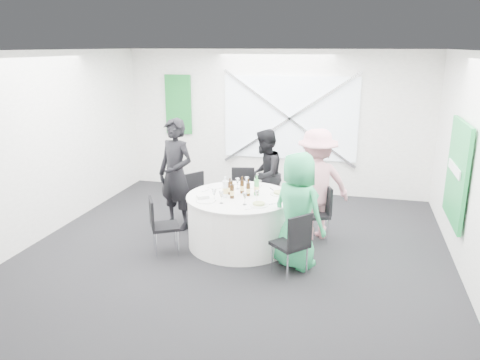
% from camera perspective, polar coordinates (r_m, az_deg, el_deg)
% --- Properties ---
extents(floor, '(6.00, 6.00, 0.00)m').
position_cam_1_polar(floor, '(6.88, -0.41, -8.48)').
color(floor, black).
rests_on(floor, ground).
extents(ceiling, '(6.00, 6.00, 0.00)m').
position_cam_1_polar(ceiling, '(6.26, -0.47, 15.53)').
color(ceiling, silver).
rests_on(ceiling, wall_back).
extents(wall_back, '(6.00, 0.00, 6.00)m').
position_cam_1_polar(wall_back, '(9.31, 4.27, 7.01)').
color(wall_back, silver).
rests_on(wall_back, floor).
extents(wall_front, '(6.00, 0.00, 6.00)m').
position_cam_1_polar(wall_front, '(3.74, -12.25, -7.28)').
color(wall_front, silver).
rests_on(wall_front, floor).
extents(wall_left, '(0.00, 6.00, 6.00)m').
position_cam_1_polar(wall_left, '(7.73, -22.54, 3.97)').
color(wall_left, silver).
rests_on(wall_left, floor).
extents(wall_right, '(0.00, 6.00, 6.00)m').
position_cam_1_polar(wall_right, '(6.39, 26.60, 1.14)').
color(wall_right, silver).
rests_on(wall_right, floor).
extents(window_panel, '(2.60, 0.03, 1.60)m').
position_cam_1_polar(window_panel, '(9.21, 6.10, 7.49)').
color(window_panel, white).
rests_on(window_panel, wall_back).
extents(window_brace_a, '(2.63, 0.05, 1.84)m').
position_cam_1_polar(window_brace_a, '(9.17, 6.06, 7.45)').
color(window_brace_a, silver).
rests_on(window_brace_a, window_panel).
extents(window_brace_b, '(2.63, 0.05, 1.84)m').
position_cam_1_polar(window_brace_b, '(9.17, 6.06, 7.45)').
color(window_brace_b, silver).
rests_on(window_brace_b, window_panel).
extents(green_banner, '(0.55, 0.04, 1.20)m').
position_cam_1_polar(green_banner, '(9.76, -7.53, 9.11)').
color(green_banner, '#146428').
rests_on(green_banner, wall_back).
extents(green_sign, '(0.05, 1.20, 1.40)m').
position_cam_1_polar(green_sign, '(6.99, 24.95, 0.82)').
color(green_sign, '#198E3E').
rests_on(green_sign, wall_right).
extents(banquet_table, '(1.56, 1.56, 0.76)m').
position_cam_1_polar(banquet_table, '(6.91, 0.00, -4.94)').
color(banquet_table, white).
rests_on(banquet_table, floor).
extents(chair_back, '(0.48, 0.48, 0.89)m').
position_cam_1_polar(chair_back, '(7.84, 0.33, -1.29)').
color(chair_back, black).
rests_on(chair_back, floor).
extents(chair_back_left, '(0.55, 0.55, 0.87)m').
position_cam_1_polar(chair_back_left, '(7.63, -5.10, -1.93)').
color(chair_back_left, black).
rests_on(chair_back_left, floor).
extents(chair_back_right, '(0.51, 0.51, 0.86)m').
position_cam_1_polar(chair_back_right, '(7.12, 9.72, -3.51)').
color(chair_back_right, black).
rests_on(chair_back_right, floor).
extents(chair_front_right, '(0.55, 0.55, 0.86)m').
position_cam_1_polar(chair_front_right, '(5.96, 6.58, -7.32)').
color(chair_front_right, black).
rests_on(chair_front_right, floor).
extents(chair_front_left, '(0.52, 0.51, 0.83)m').
position_cam_1_polar(chair_front_left, '(6.67, -9.78, -5.06)').
color(chair_front_left, black).
rests_on(chair_front_left, floor).
extents(person_man_back_left, '(0.76, 0.62, 1.78)m').
position_cam_1_polar(person_man_back_left, '(7.49, -7.84, 0.68)').
color(person_man_back_left, black).
rests_on(person_man_back_left, floor).
extents(person_man_back, '(0.49, 0.79, 1.54)m').
position_cam_1_polar(person_man_back, '(7.84, 3.00, 0.62)').
color(person_man_back, black).
rests_on(person_man_back, floor).
extents(person_woman_pink, '(1.20, 0.97, 1.69)m').
position_cam_1_polar(person_woman_pink, '(7.13, 9.27, -0.53)').
color(person_woman_pink, pink).
rests_on(person_woman_pink, floor).
extents(person_woman_green, '(0.91, 0.81, 1.57)m').
position_cam_1_polar(person_woman_green, '(6.16, 7.02, -3.75)').
color(person_woman_green, '#2A9B5E').
rests_on(person_woman_green, floor).
extents(plate_back, '(0.26, 0.26, 0.01)m').
position_cam_1_polar(plate_back, '(7.23, 1.59, -0.75)').
color(plate_back, white).
rests_on(plate_back, banquet_table).
extents(plate_back_left, '(0.26, 0.26, 0.01)m').
position_cam_1_polar(plate_back_left, '(7.23, -2.93, -0.77)').
color(plate_back_left, white).
rests_on(plate_back_left, banquet_table).
extents(plate_back_right, '(0.29, 0.29, 0.04)m').
position_cam_1_polar(plate_back_right, '(6.88, 4.91, -1.61)').
color(plate_back_right, white).
rests_on(plate_back_right, banquet_table).
extents(plate_front_right, '(0.25, 0.25, 0.04)m').
position_cam_1_polar(plate_front_right, '(6.38, 2.31, -2.99)').
color(plate_front_right, white).
rests_on(plate_front_right, banquet_table).
extents(plate_front_left, '(0.27, 0.27, 0.01)m').
position_cam_1_polar(plate_front_left, '(6.57, -4.20, -2.54)').
color(plate_front_left, white).
rests_on(plate_front_left, banquet_table).
extents(napkin, '(0.20, 0.19, 0.05)m').
position_cam_1_polar(napkin, '(6.65, -4.56, -2.04)').
color(napkin, white).
rests_on(napkin, plate_front_left).
extents(beer_bottle_a, '(0.06, 0.06, 0.25)m').
position_cam_1_polar(beer_bottle_a, '(6.83, -1.23, -1.02)').
color(beer_bottle_a, '#341D09').
rests_on(beer_bottle_a, banquet_table).
extents(beer_bottle_b, '(0.06, 0.06, 0.26)m').
position_cam_1_polar(beer_bottle_b, '(6.88, 0.25, -0.83)').
color(beer_bottle_b, '#341D09').
rests_on(beer_bottle_b, banquet_table).
extents(beer_bottle_c, '(0.06, 0.06, 0.25)m').
position_cam_1_polar(beer_bottle_c, '(6.76, 1.01, -1.16)').
color(beer_bottle_c, '#341D09').
rests_on(beer_bottle_c, banquet_table).
extents(beer_bottle_d, '(0.06, 0.06, 0.26)m').
position_cam_1_polar(beer_bottle_d, '(6.65, -0.98, -1.42)').
color(beer_bottle_d, '#341D09').
rests_on(beer_bottle_d, banquet_table).
extents(green_water_bottle, '(0.08, 0.08, 0.29)m').
position_cam_1_polar(green_water_bottle, '(6.79, 2.04, -0.92)').
color(green_water_bottle, green).
rests_on(green_water_bottle, banquet_table).
extents(clear_water_bottle, '(0.08, 0.08, 0.30)m').
position_cam_1_polar(clear_water_bottle, '(6.70, -1.82, -1.12)').
color(clear_water_bottle, white).
rests_on(clear_water_bottle, banquet_table).
extents(wine_glass_a, '(0.07, 0.07, 0.17)m').
position_cam_1_polar(wine_glass_a, '(6.38, 0.59, -1.96)').
color(wine_glass_a, white).
rests_on(wine_glass_a, banquet_table).
extents(wine_glass_b, '(0.07, 0.07, 0.17)m').
position_cam_1_polar(wine_glass_b, '(7.07, -0.30, -0.13)').
color(wine_glass_b, white).
rests_on(wine_glass_b, banquet_table).
extents(wine_glass_c, '(0.07, 0.07, 0.17)m').
position_cam_1_polar(wine_glass_c, '(7.14, 0.82, 0.02)').
color(wine_glass_c, white).
rests_on(wine_glass_c, banquet_table).
extents(wine_glass_d, '(0.07, 0.07, 0.17)m').
position_cam_1_polar(wine_glass_d, '(6.49, 2.07, -1.65)').
color(wine_glass_d, white).
rests_on(wine_glass_d, banquet_table).
extents(wine_glass_e, '(0.07, 0.07, 0.17)m').
position_cam_1_polar(wine_glass_e, '(6.44, -2.29, -1.80)').
color(wine_glass_e, white).
rests_on(wine_glass_e, banquet_table).
extents(wine_glass_f, '(0.07, 0.07, 0.17)m').
position_cam_1_polar(wine_glass_f, '(6.54, -3.18, -1.51)').
color(wine_glass_f, white).
rests_on(wine_glass_f, banquet_table).
extents(fork_a, '(0.15, 0.03, 0.01)m').
position_cam_1_polar(fork_a, '(7.28, 2.09, -0.68)').
color(fork_a, silver).
rests_on(fork_a, banquet_table).
extents(knife_a, '(0.15, 0.02, 0.01)m').
position_cam_1_polar(knife_a, '(7.33, -0.46, -0.54)').
color(knife_a, silver).
rests_on(knife_a, banquet_table).
extents(fork_b, '(0.10, 0.13, 0.01)m').
position_cam_1_polar(fork_b, '(7.29, -1.86, -0.65)').
color(fork_b, silver).
rests_on(fork_b, banquet_table).
extents(knife_b, '(0.08, 0.14, 0.01)m').
position_cam_1_polar(knife_b, '(7.03, -4.28, -1.32)').
color(knife_b, silver).
rests_on(knife_b, banquet_table).
extents(fork_c, '(0.12, 0.12, 0.01)m').
position_cam_1_polar(fork_c, '(6.25, 1.17, -3.51)').
color(fork_c, silver).
rests_on(fork_c, banquet_table).
extents(knife_c, '(0.12, 0.12, 0.01)m').
position_cam_1_polar(knife_c, '(6.44, 3.87, -2.96)').
color(knife_c, silver).
rests_on(knife_c, banquet_table).
extents(fork_d, '(0.08, 0.14, 0.01)m').
position_cam_1_polar(fork_d, '(6.74, 4.87, -2.10)').
color(fork_d, silver).
rests_on(fork_d, banquet_table).
extents(knife_d, '(0.09, 0.14, 0.01)m').
position_cam_1_polar(knife_d, '(7.10, 3.87, -1.13)').
color(knife_d, silver).
rests_on(knife_d, banquet_table).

